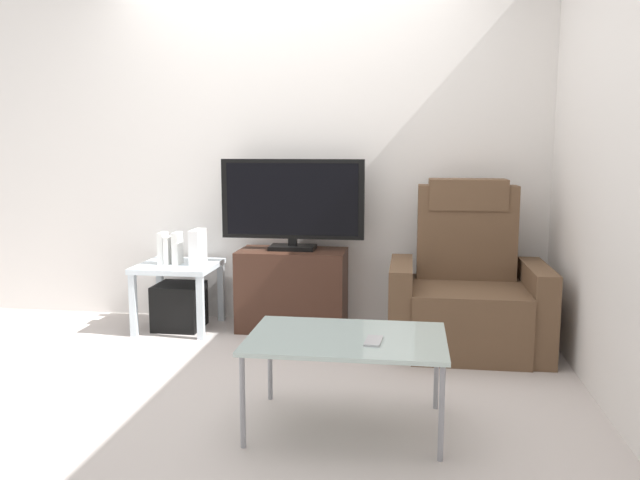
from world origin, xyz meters
name	(u,v)px	position (x,y,z in m)	size (l,w,h in m)	color
ground_plane	(254,369)	(0.00, 0.00, 0.00)	(6.40, 6.40, 0.00)	#BCB2AD
wall_back	(289,145)	(0.00, 1.13, 1.30)	(6.40, 0.06, 2.60)	silver
wall_side	(606,145)	(1.88, 0.00, 1.30)	(0.06, 4.48, 2.60)	silver
tv_stand	(292,289)	(0.07, 0.87, 0.29)	(0.75, 0.40, 0.57)	#3D2319
television	(292,202)	(0.07, 0.88, 0.91)	(1.01, 0.20, 0.64)	black
recliner_armchair	(467,291)	(1.26, 0.60, 0.37)	(0.98, 0.78, 1.08)	brown
side_table	(178,274)	(-0.74, 0.77, 0.40)	(0.54, 0.54, 0.47)	silver
subwoofer_box	(179,306)	(-0.74, 0.77, 0.16)	(0.32, 0.32, 0.32)	black
book_leftmost	(163,248)	(-0.84, 0.75, 0.58)	(0.04, 0.12, 0.22)	white
book_middle	(168,250)	(-0.80, 0.75, 0.57)	(0.03, 0.12, 0.20)	white
book_rightmost	(177,248)	(-0.73, 0.75, 0.58)	(0.05, 0.11, 0.23)	white
game_console	(198,247)	(-0.59, 0.78, 0.59)	(0.07, 0.20, 0.24)	white
coffee_table	(347,342)	(0.61, -0.69, 0.41)	(0.90, 0.60, 0.43)	#B2C6C1
cell_phone	(374,341)	(0.74, -0.76, 0.44)	(0.07, 0.15, 0.01)	#B7B7BC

